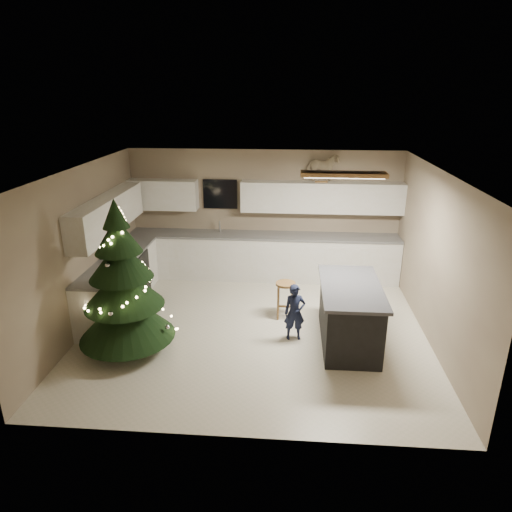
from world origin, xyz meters
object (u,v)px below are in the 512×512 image
Objects in this scene: bar_stool at (285,291)px; toddler at (295,312)px; rocking_horse at (322,168)px; island at (349,314)px; christmas_tree at (123,291)px.

bar_stool is 0.73m from toddler.
bar_stool is 1.02× the size of rocking_horse.
bar_stool is at bearing 159.13° from rocking_horse.
island is at bearing -174.32° from rocking_horse.
island is 0.83m from toddler.
christmas_tree is (-3.33, -0.45, 0.48)m from island.
christmas_tree reaches higher than island.
rocking_horse is at bearing 71.23° from toddler.
christmas_tree is at bearing -152.74° from bar_stool.
toddler is at bearing 11.22° from christmas_tree.
toddler reaches higher than bar_stool.
rocking_horse reaches higher than toddler.
island is 1.24m from bar_stool.
island is 2.65× the size of bar_stool.
bar_stool is (-0.99, 0.75, 0.00)m from island.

